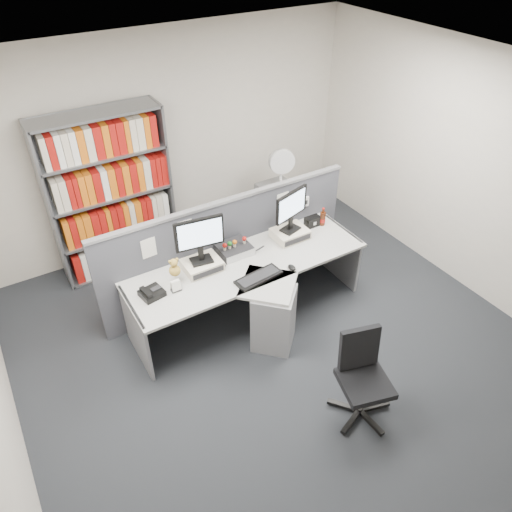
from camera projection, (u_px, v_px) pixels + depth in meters
ground at (289, 360)px, 5.00m from camera, size 5.50×5.50×0.00m
room_shell at (298, 211)px, 3.92m from camera, size 5.04×5.54×2.72m
partition at (229, 248)px, 5.46m from camera, size 3.00×0.08×1.27m
desk at (259, 294)px, 5.13m from camera, size 2.60×1.20×0.72m
monitor_riser_left at (202, 265)px, 5.01m from camera, size 0.38×0.31×0.10m
monitor_riser_right at (290, 234)px, 5.47m from camera, size 0.38×0.31×0.10m
monitor_left at (200, 237)px, 4.80m from camera, size 0.50×0.19×0.51m
monitor_right at (291, 208)px, 5.26m from camera, size 0.46×0.20×0.48m
desktop_pc at (234, 249)px, 5.24m from camera, size 0.34×0.31×0.09m
figurines at (233, 243)px, 5.16m from camera, size 0.29×0.05×0.09m
keyboard at (258, 277)px, 4.91m from camera, size 0.51×0.24×0.03m
mouse at (292, 268)px, 5.02m from camera, size 0.07×0.11×0.04m
desk_phone at (151, 293)px, 4.69m from camera, size 0.24×0.23×0.09m
desk_calendar at (176, 286)px, 4.74m from camera, size 0.10×0.08×0.12m
plush_toy at (174, 268)px, 4.75m from camera, size 0.12×0.12×0.20m
speaker at (312, 221)px, 5.65m from camera, size 0.18×0.10×0.12m
cola_bottle at (323, 219)px, 5.65m from camera, size 0.07×0.07×0.23m
shelving_unit at (111, 197)px, 5.70m from camera, size 1.41×0.40×2.00m
filing_cabinet at (280, 211)px, 6.64m from camera, size 0.45×0.61×0.70m
desk_fan at (282, 164)px, 6.22m from camera, size 0.33×0.20×0.56m
office_chair at (362, 374)px, 4.26m from camera, size 0.58×0.58×0.88m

